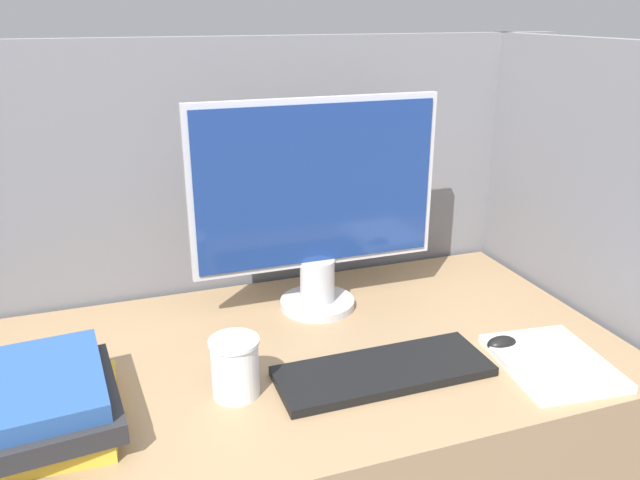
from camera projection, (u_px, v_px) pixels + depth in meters
name	position (u px, v px, depth m)	size (l,w,h in m)	color
cubicle_panel_rear	(259.00, 288.00, 1.82)	(1.84, 0.04, 1.40)	slate
cubicle_panel_right	(567.00, 308.00, 1.69)	(0.04, 0.86, 1.40)	slate
desk	(307.00, 480.00, 1.55)	(1.44, 0.80, 0.73)	#937551
monitor	(317.00, 208.00, 1.54)	(0.63, 0.19, 0.54)	#B7B7BC
keyboard	(383.00, 371.00, 1.32)	(0.46, 0.17, 0.02)	black
mouse	(502.00, 343.00, 1.42)	(0.07, 0.04, 0.03)	black
coffee_cup	(235.00, 367.00, 1.24)	(0.10, 0.10, 0.12)	white
book_stack	(56.00, 401.00, 1.14)	(0.25, 0.32, 0.11)	gold
paper_pile	(552.00, 362.00, 1.35)	(0.24, 0.29, 0.02)	white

